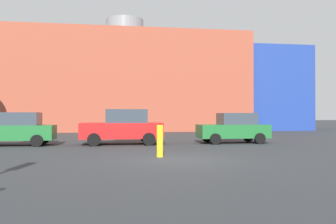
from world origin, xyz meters
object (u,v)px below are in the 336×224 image
parked_car_1 (16,129)px  bollard_yellow_0 (160,141)px  parked_car_2 (123,127)px  parked_car_3 (234,128)px

parked_car_1 → bollard_yellow_0: bearing=137.7°
parked_car_2 → parked_car_3: parked_car_2 is taller
parked_car_2 → parked_car_3: (6.22, 0.00, -0.10)m
parked_car_1 → parked_car_3: size_ratio=1.01×
parked_car_1 → parked_car_2: parked_car_2 is taller
parked_car_1 → parked_car_2: (5.45, -0.00, 0.09)m
parked_car_3 → bollard_yellow_0: 7.86m
parked_car_1 → bollard_yellow_0: size_ratio=3.31×
parked_car_3 → bollard_yellow_0: size_ratio=3.27×
parked_car_1 → bollard_yellow_0: 9.04m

